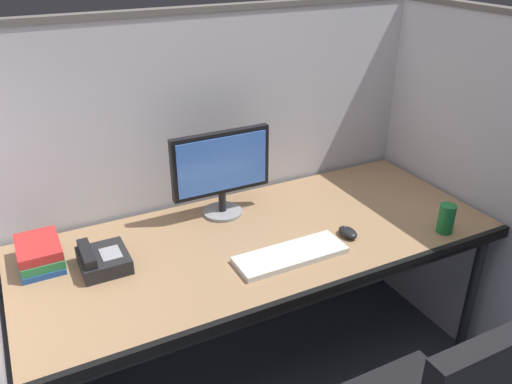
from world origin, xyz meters
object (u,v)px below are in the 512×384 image
monitor_center (221,168)px  soda_can (447,219)px  computer_mouse (348,232)px  desk (263,249)px  keyboard_main (291,255)px  book_stack (39,254)px  desk_phone (102,260)px

monitor_center → soda_can: bearing=-36.6°
computer_mouse → desk: bearing=156.2°
monitor_center → computer_mouse: bearing=-47.0°
desk → keyboard_main: keyboard_main is taller
desk → computer_mouse: computer_mouse is taller
book_stack → desk: bearing=-14.8°
keyboard_main → computer_mouse: size_ratio=4.48×
monitor_center → keyboard_main: 0.48m
desk → book_stack: bearing=165.2°
keyboard_main → soda_can: soda_can is taller
monitor_center → computer_mouse: (0.37, -0.40, -0.20)m
computer_mouse → soda_can: size_ratio=0.79×
keyboard_main → desk_phone: bearing=158.3°
keyboard_main → book_stack: (-0.84, 0.38, 0.03)m
keyboard_main → desk_phone: 0.69m
keyboard_main → book_stack: 0.92m
desk_phone → monitor_center: bearing=17.3°
soda_can → desk: bearing=157.0°
monitor_center → keyboard_main: size_ratio=1.00×
monitor_center → soda_can: monitor_center is taller
keyboard_main → desk_phone: size_ratio=2.26×
computer_mouse → book_stack: book_stack is taller
desk → soda_can: (0.68, -0.29, 0.11)m
monitor_center → desk_phone: monitor_center is taller
desk → keyboard_main: size_ratio=4.42×
book_stack → desk_phone: size_ratio=1.15×
keyboard_main → desk: bearing=100.3°
desk → keyboard_main: (0.03, -0.17, 0.06)m
computer_mouse → desk_phone: 0.95m
desk_phone → computer_mouse: bearing=-13.8°
desk → book_stack: size_ratio=8.67×
desk_phone → soda_can: (1.29, -0.38, 0.03)m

